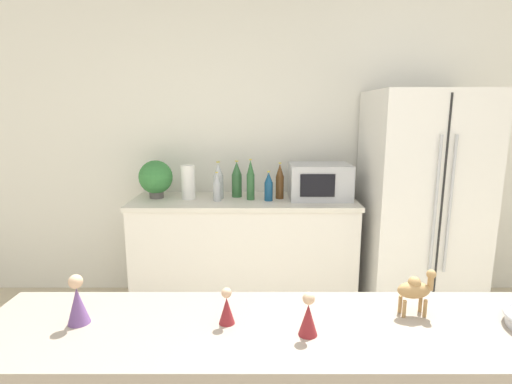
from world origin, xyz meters
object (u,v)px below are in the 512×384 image
paper_towel_roll (188,182)px  wise_man_figurine_crimson (308,317)px  potted_plant (155,178)px  back_bottle_4 (250,180)px  wise_man_figurine_purple (226,308)px  back_bottle_2 (279,181)px  back_bottle_3 (268,187)px  back_bottle_1 (216,187)px  back_bottle_5 (236,180)px  camel_figurine (415,289)px  refrigerator (418,205)px  microwave (319,181)px  back_bottle_0 (218,181)px  wise_man_figurine_blue (77,303)px

paper_towel_roll → wise_man_figurine_crimson: bearing=-71.8°
potted_plant → back_bottle_4: size_ratio=0.94×
potted_plant → wise_man_figurine_crimson: 2.34m
wise_man_figurine_purple → back_bottle_2: bearing=82.2°
paper_towel_roll → back_bottle_3: paper_towel_roll is taller
back_bottle_1 → back_bottle_5: bearing=46.7°
back_bottle_4 → camel_figurine: back_bottle_4 is taller
camel_figurine → wise_man_figurine_purple: 0.59m
potted_plant → back_bottle_1: (0.50, -0.11, -0.06)m
refrigerator → microwave: 0.80m
back_bottle_0 → back_bottle_2: size_ratio=1.03×
back_bottle_0 → wise_man_figurine_crimson: bearing=-78.0°
back_bottle_2 → back_bottle_4: (-0.23, -0.04, 0.02)m
back_bottle_1 → back_bottle_2: size_ratio=0.79×
microwave → wise_man_figurine_purple: bearing=-106.3°
back_bottle_1 → back_bottle_5: back_bottle_5 is taller
camel_figurine → wise_man_figurine_purple: bearing=-174.8°
camel_figurine → back_bottle_0: bearing=111.8°
back_bottle_4 → refrigerator: bearing=-2.7°
back_bottle_5 → camel_figurine: bearing=-72.3°
refrigerator → wise_man_figurine_purple: bearing=-125.2°
paper_towel_roll → back_bottle_2: size_ratio=0.93×
wise_man_figurine_crimson → back_bottle_1: bearing=102.7°
back_bottle_0 → back_bottle_3: size_ratio=1.27×
microwave → wise_man_figurine_purple: microwave is taller
back_bottle_5 → wise_man_figurine_purple: size_ratio=2.63×
back_bottle_4 → wise_man_figurine_purple: bearing=-91.3°
potted_plant → back_bottle_1: potted_plant is taller
paper_towel_roll → back_bottle_2: back_bottle_2 is taller
wise_man_figurine_crimson → back_bottle_4: bearing=95.3°
refrigerator → wise_man_figurine_purple: size_ratio=15.36×
potted_plant → wise_man_figurine_purple: 2.19m
back_bottle_3 → back_bottle_4: back_bottle_4 is taller
back_bottle_4 → camel_figurine: bearing=-74.5°
back_bottle_1 → wise_man_figurine_purple: bearing=-83.7°
potted_plant → wise_man_figurine_crimson: bearing=-65.8°
refrigerator → back_bottle_4: size_ratio=5.39×
camel_figurine → wise_man_figurine_blue: 1.04m
refrigerator → back_bottle_1: refrigerator is taller
back_bottle_3 → wise_man_figurine_purple: bearing=-95.4°
wise_man_figurine_crimson → back_bottle_2: bearing=88.9°
paper_towel_roll → back_bottle_5: back_bottle_5 is taller
back_bottle_5 → wise_man_figurine_purple: back_bottle_5 is taller
wise_man_figurine_crimson → wise_man_figurine_purple: bearing=164.9°
refrigerator → wise_man_figurine_crimson: (-1.13, -2.00, 0.14)m
back_bottle_3 → wise_man_figurine_blue: 2.06m
wise_man_figurine_crimson → refrigerator: bearing=60.5°
camel_figurine → wise_man_figurine_purple: (-0.59, -0.05, -0.04)m
back_bottle_0 → wise_man_figurine_purple: 2.07m
potted_plant → back_bottle_3: size_ratio=1.30×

